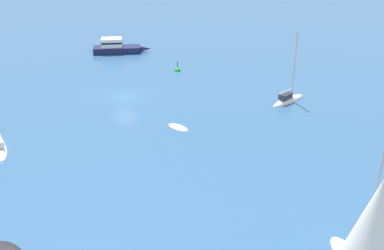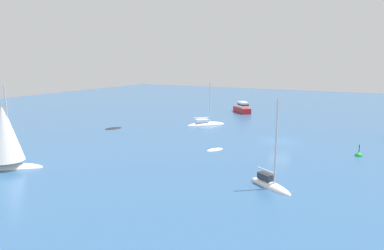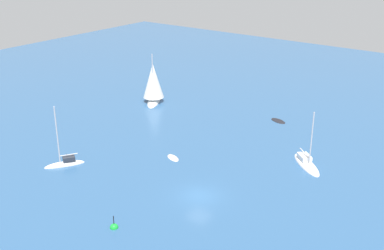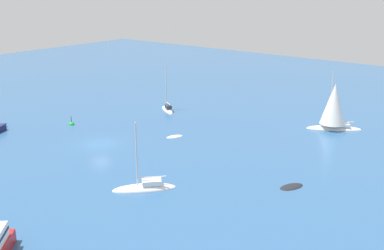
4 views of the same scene
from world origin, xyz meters
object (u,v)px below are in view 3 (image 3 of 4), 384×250
at_px(dinghy, 173,158).
at_px(ketch, 153,84).
at_px(sailboat, 65,164).
at_px(channel_buoy, 114,228).
at_px(tender, 278,121).
at_px(sailboat_1, 306,164).

height_order(dinghy, ketch, ketch).
distance_m(sailboat, channel_buoy, 15.47).
relative_size(tender, dinghy, 1.21).
relative_size(sailboat, ketch, 0.93).
bearing_deg(ketch, dinghy, 14.89).
xyz_separation_m(sailboat_1, channel_buoy, (-8.99, -23.37, -0.11)).
xyz_separation_m(sailboat, dinghy, (9.19, 9.35, -0.20)).
xyz_separation_m(sailboat_1, ketch, (-30.43, 7.01, 2.88)).
bearing_deg(tender, sailboat_1, -27.66).
xyz_separation_m(tender, dinghy, (-4.56, -19.38, 0.00)).
xyz_separation_m(sailboat, sailboat_1, (23.30, 17.49, -0.08)).
bearing_deg(sailboat, dinghy, 167.58).
xyz_separation_m(ketch, channel_buoy, (21.44, -30.38, -2.99)).
relative_size(tender, channel_buoy, 1.81).
height_order(tender, ketch, ketch).
height_order(sailboat, ketch, ketch).
bearing_deg(channel_buoy, ketch, 125.22).
distance_m(dinghy, channel_buoy, 16.07).
bearing_deg(ketch, sailboat, -16.02).
distance_m(sailboat, dinghy, 13.11).
distance_m(dinghy, sailboat_1, 16.29).
bearing_deg(sailboat_1, ketch, -150.44).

